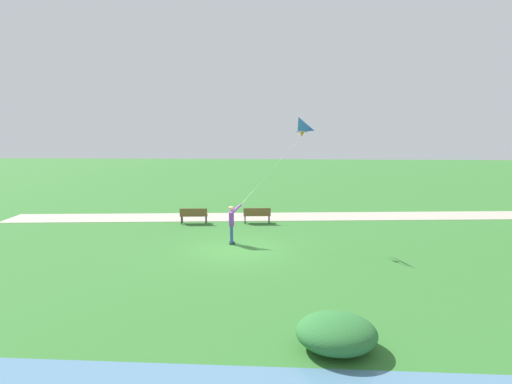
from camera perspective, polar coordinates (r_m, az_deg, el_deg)
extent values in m
plane|color=#33702D|center=(17.55, -2.93, -8.04)|extent=(120.00, 120.00, 0.00)
cube|color=#ADA393|center=(23.99, 3.60, -3.53)|extent=(5.28, 32.09, 0.02)
cube|color=#232328|center=(18.37, -3.45, -7.19)|extent=(0.14, 0.25, 0.06)
cylinder|color=#2D4C8E|center=(18.27, -3.52, -5.92)|extent=(0.14, 0.14, 0.82)
cube|color=#232328|center=(18.14, -3.44, -7.39)|extent=(0.14, 0.25, 0.06)
cylinder|color=#2D4C8E|center=(18.03, -3.51, -6.11)|extent=(0.14, 0.14, 0.82)
cube|color=#753899|center=(17.99, -3.54, -3.82)|extent=(0.43, 0.27, 0.60)
sphere|color=#DBB28E|center=(17.89, -3.55, -2.38)|extent=(0.22, 0.22, 0.22)
ellipsoid|color=tan|center=(17.89, -3.60, -2.26)|extent=(0.25, 0.25, 0.13)
cylinder|color=#753899|center=(17.99, -2.85, -2.35)|extent=(0.29, 0.55, 0.43)
cylinder|color=#753899|center=(17.81, -2.84, -2.46)|extent=(0.40, 0.50, 0.43)
sphere|color=#DBB28E|center=(17.88, -2.34, -1.99)|extent=(0.10, 0.10, 0.10)
pyramid|color=blue|center=(17.83, 6.07, 9.49)|extent=(1.34, 0.83, 0.63)
cone|color=orange|center=(17.90, 6.58, 8.18)|extent=(0.26, 0.26, 0.22)
cylinder|color=black|center=(17.90, 6.58, 8.54)|extent=(1.15, 0.46, 0.02)
cylinder|color=silver|center=(17.77, 2.10, 3.03)|extent=(0.38, 2.75, 3.13)
cube|color=brown|center=(22.40, -8.86, -3.32)|extent=(0.57, 1.53, 0.05)
cube|color=brown|center=(22.17, -8.93, -2.85)|extent=(0.18, 1.50, 0.40)
cube|color=#2D2D33|center=(22.69, -10.48, -3.79)|extent=(0.07, 0.07, 0.45)
cube|color=#2D2D33|center=(22.38, -10.60, -3.96)|extent=(0.07, 0.07, 0.45)
cube|color=#2D2D33|center=(22.53, -7.10, -3.80)|extent=(0.07, 0.07, 0.45)
cube|color=#2D2D33|center=(22.22, -7.18, -3.98)|extent=(0.07, 0.07, 0.45)
cube|color=brown|center=(22.24, 0.14, -3.30)|extent=(0.57, 1.53, 0.05)
cube|color=brown|center=(22.01, 0.16, -2.83)|extent=(0.18, 1.50, 0.40)
cube|color=#2D2D33|center=(22.43, -1.59, -3.79)|extent=(0.07, 0.07, 0.45)
cube|color=#2D2D33|center=(22.12, -1.58, -3.97)|extent=(0.07, 0.07, 0.45)
cube|color=#2D2D33|center=(22.47, 1.84, -3.77)|extent=(0.07, 0.07, 0.45)
cube|color=#2D2D33|center=(22.16, 1.89, -3.95)|extent=(0.07, 0.07, 0.45)
ellipsoid|color=#2D7033|center=(9.94, 11.41, -19.11)|extent=(1.67, 1.88, 0.80)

